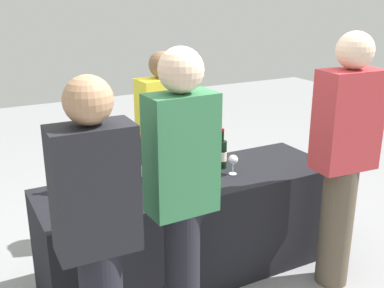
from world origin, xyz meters
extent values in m
plane|color=gray|center=(0.00, 0.00, 0.00)|extent=(12.00, 12.00, 0.00)
cube|color=black|center=(0.00, 0.00, 0.37)|extent=(2.12, 0.68, 0.74)
cylinder|color=black|center=(-0.78, 0.17, 0.85)|extent=(0.08, 0.08, 0.21)
cylinder|color=black|center=(-0.78, 0.17, 0.99)|extent=(0.03, 0.03, 0.08)
cylinder|color=black|center=(-0.78, 0.17, 1.04)|extent=(0.03, 0.03, 0.02)
cylinder|color=silver|center=(-0.78, 0.17, 0.84)|extent=(0.08, 0.08, 0.07)
cylinder|color=black|center=(-0.35, 0.08, 0.85)|extent=(0.07, 0.07, 0.23)
cylinder|color=black|center=(-0.35, 0.08, 1.01)|extent=(0.03, 0.03, 0.09)
cylinder|color=maroon|center=(-0.35, 0.08, 1.07)|extent=(0.03, 0.03, 0.02)
cylinder|color=silver|center=(-0.35, 0.08, 0.84)|extent=(0.07, 0.07, 0.08)
cylinder|color=black|center=(-0.01, 0.13, 0.85)|extent=(0.08, 0.08, 0.22)
cylinder|color=black|center=(-0.01, 0.13, 1.00)|extent=(0.03, 0.03, 0.08)
cylinder|color=gold|center=(-0.01, 0.13, 1.05)|extent=(0.03, 0.03, 0.02)
cylinder|color=silver|center=(-0.01, 0.13, 0.84)|extent=(0.08, 0.08, 0.08)
cylinder|color=black|center=(0.29, 0.08, 0.84)|extent=(0.07, 0.07, 0.20)
cylinder|color=black|center=(0.29, 0.08, 0.98)|extent=(0.03, 0.03, 0.08)
cylinder|color=maroon|center=(0.29, 0.08, 1.03)|extent=(0.03, 0.03, 0.02)
cylinder|color=silver|center=(0.29, 0.08, 0.83)|extent=(0.07, 0.07, 0.07)
cylinder|color=silver|center=(-0.62, -0.06, 0.74)|extent=(0.06, 0.06, 0.00)
cylinder|color=silver|center=(-0.62, -0.06, 0.78)|extent=(0.01, 0.01, 0.08)
sphere|color=silver|center=(-0.62, -0.06, 0.85)|extent=(0.06, 0.06, 0.06)
sphere|color=#590C19|center=(-0.62, -0.06, 0.84)|extent=(0.03, 0.03, 0.03)
cylinder|color=silver|center=(-0.35, -0.08, 0.74)|extent=(0.06, 0.06, 0.00)
cylinder|color=silver|center=(-0.35, -0.08, 0.78)|extent=(0.01, 0.01, 0.07)
sphere|color=silver|center=(-0.35, -0.08, 0.84)|extent=(0.07, 0.07, 0.07)
cylinder|color=silver|center=(-0.17, -0.07, 0.74)|extent=(0.06, 0.06, 0.00)
cylinder|color=silver|center=(-0.17, -0.07, 0.78)|extent=(0.01, 0.01, 0.07)
sphere|color=silver|center=(-0.17, -0.07, 0.85)|extent=(0.07, 0.07, 0.07)
cylinder|color=silver|center=(0.29, -0.07, 0.74)|extent=(0.06, 0.06, 0.00)
cylinder|color=silver|center=(0.29, -0.07, 0.78)|extent=(0.01, 0.01, 0.07)
sphere|color=silver|center=(0.29, -0.07, 0.85)|extent=(0.07, 0.07, 0.07)
sphere|color=#590C19|center=(0.29, -0.07, 0.84)|extent=(0.04, 0.04, 0.04)
cylinder|color=brown|center=(0.07, 0.61, 0.38)|extent=(0.22, 0.22, 0.76)
cube|color=yellow|center=(0.07, 0.61, 1.05)|extent=(0.41, 0.25, 0.57)
sphere|color=brown|center=(0.07, 0.61, 1.44)|extent=(0.21, 0.21, 0.21)
cube|color=black|center=(-0.89, -0.72, 1.12)|extent=(0.39, 0.22, 0.61)
sphere|color=tan|center=(-0.89, -0.72, 1.53)|extent=(0.22, 0.22, 0.22)
cylinder|color=black|center=(-0.39, -0.62, 0.43)|extent=(0.20, 0.20, 0.85)
cube|color=#337247|center=(-0.39, -0.62, 1.17)|extent=(0.37, 0.21, 0.64)
sphere|color=beige|center=(-0.39, -0.62, 1.61)|extent=(0.23, 0.23, 0.23)
cylinder|color=brown|center=(0.82, -0.57, 0.43)|extent=(0.22, 0.22, 0.86)
cube|color=#B23338|center=(0.82, -0.57, 1.19)|extent=(0.42, 0.25, 0.65)
sphere|color=beige|center=(0.82, -0.57, 1.63)|extent=(0.23, 0.23, 0.23)
camera|label=1|loc=(-1.41, -2.64, 1.98)|focal=43.68mm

